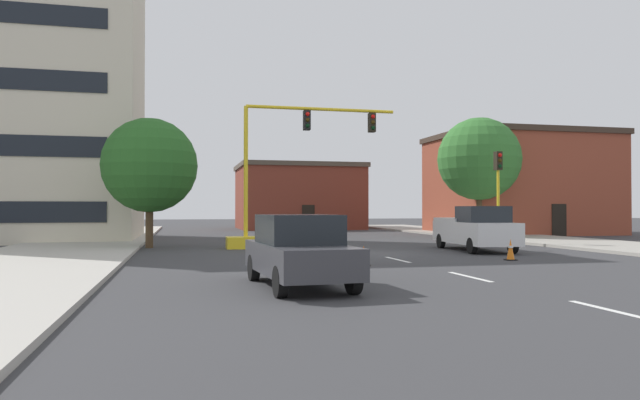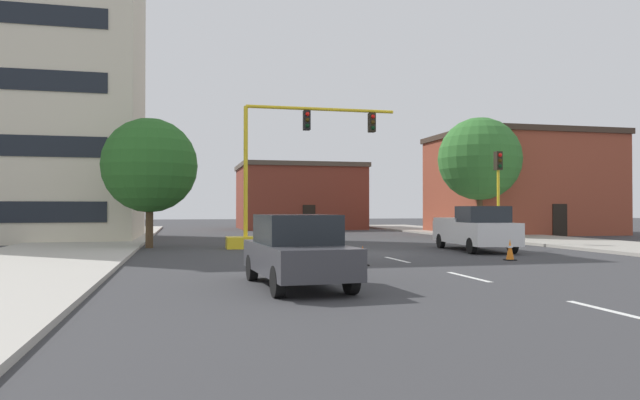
{
  "view_description": "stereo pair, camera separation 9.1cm",
  "coord_description": "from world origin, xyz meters",
  "px_view_note": "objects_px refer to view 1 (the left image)",
  "views": [
    {
      "loc": [
        -7.75,
        -23.14,
        1.89
      ],
      "look_at": [
        -0.75,
        6.18,
        2.33
      ],
      "focal_mm": 32.59,
      "sensor_mm": 36.0,
      "label": 1
    },
    {
      "loc": [
        -7.66,
        -23.16,
        1.89
      ],
      "look_at": [
        -0.75,
        6.18,
        2.33
      ],
      "focal_mm": 32.59,
      "sensor_mm": 36.0,
      "label": 2
    }
  ],
  "objects_px": {
    "tree_left_near": "(150,165)",
    "pickup_truck_white": "(475,229)",
    "tree_right_mid": "(479,159)",
    "traffic_signal_gantry": "(267,202)",
    "traffic_cone_roadside_b": "(364,256)",
    "sedan_dark_gray_near_left": "(299,250)",
    "traffic_light_pole_right": "(498,176)",
    "traffic_cone_roadside_a": "(511,250)"
  },
  "relations": [
    {
      "from": "traffic_signal_gantry",
      "to": "sedan_dark_gray_near_left",
      "type": "distance_m",
      "value": 13.86
    },
    {
      "from": "tree_right_mid",
      "to": "sedan_dark_gray_near_left",
      "type": "relative_size",
      "value": 1.68
    },
    {
      "from": "pickup_truck_white",
      "to": "traffic_cone_roadside_b",
      "type": "distance_m",
      "value": 8.73
    },
    {
      "from": "tree_left_near",
      "to": "traffic_cone_roadside_b",
      "type": "xyz_separation_m",
      "value": [
        7.36,
        -10.53,
        -3.62
      ]
    },
    {
      "from": "traffic_signal_gantry",
      "to": "tree_right_mid",
      "type": "relative_size",
      "value": 1.07
    },
    {
      "from": "pickup_truck_white",
      "to": "traffic_cone_roadside_b",
      "type": "xyz_separation_m",
      "value": [
        -6.91,
        -5.29,
        -0.65
      ]
    },
    {
      "from": "traffic_light_pole_right",
      "to": "tree_right_mid",
      "type": "height_order",
      "value": "tree_right_mid"
    },
    {
      "from": "tree_right_mid",
      "to": "traffic_cone_roadside_a",
      "type": "relative_size",
      "value": 10.02
    },
    {
      "from": "pickup_truck_white",
      "to": "tree_right_mid",
      "type": "bearing_deg",
      "value": 60.35
    },
    {
      "from": "tree_right_mid",
      "to": "sedan_dark_gray_near_left",
      "type": "distance_m",
      "value": 26.01
    },
    {
      "from": "traffic_signal_gantry",
      "to": "traffic_light_pole_right",
      "type": "bearing_deg",
      "value": -4.24
    },
    {
      "from": "traffic_light_pole_right",
      "to": "traffic_cone_roadside_a",
      "type": "bearing_deg",
      "value": -117.78
    },
    {
      "from": "tree_right_mid",
      "to": "traffic_cone_roadside_b",
      "type": "bearing_deg",
      "value": -129.31
    },
    {
      "from": "traffic_light_pole_right",
      "to": "tree_right_mid",
      "type": "relative_size",
      "value": 0.62
    },
    {
      "from": "sedan_dark_gray_near_left",
      "to": "tree_left_near",
      "type": "bearing_deg",
      "value": 105.78
    },
    {
      "from": "traffic_light_pole_right",
      "to": "sedan_dark_gray_near_left",
      "type": "relative_size",
      "value": 1.04
    },
    {
      "from": "sedan_dark_gray_near_left",
      "to": "traffic_cone_roadside_b",
      "type": "xyz_separation_m",
      "value": [
        3.1,
        4.56,
        -0.56
      ]
    },
    {
      "from": "traffic_signal_gantry",
      "to": "traffic_cone_roadside_a",
      "type": "bearing_deg",
      "value": -48.06
    },
    {
      "from": "sedan_dark_gray_near_left",
      "to": "traffic_cone_roadside_b",
      "type": "bearing_deg",
      "value": 55.82
    },
    {
      "from": "traffic_light_pole_right",
      "to": "sedan_dark_gray_near_left",
      "type": "distance_m",
      "value": 18.45
    },
    {
      "from": "traffic_signal_gantry",
      "to": "traffic_cone_roadside_b",
      "type": "height_order",
      "value": "traffic_signal_gantry"
    },
    {
      "from": "tree_right_mid",
      "to": "pickup_truck_white",
      "type": "bearing_deg",
      "value": -119.65
    },
    {
      "from": "tree_left_near",
      "to": "tree_right_mid",
      "type": "xyz_separation_m",
      "value": [
        20.14,
        5.08,
        1.13
      ]
    },
    {
      "from": "traffic_signal_gantry",
      "to": "pickup_truck_white",
      "type": "bearing_deg",
      "value": -23.88
    },
    {
      "from": "tree_right_mid",
      "to": "pickup_truck_white",
      "type": "height_order",
      "value": "tree_right_mid"
    },
    {
      "from": "sedan_dark_gray_near_left",
      "to": "traffic_cone_roadside_b",
      "type": "relative_size",
      "value": 6.89
    },
    {
      "from": "traffic_light_pole_right",
      "to": "tree_right_mid",
      "type": "xyz_separation_m",
      "value": [
        2.93,
        7.3,
        1.55
      ]
    },
    {
      "from": "tree_left_near",
      "to": "traffic_cone_roadside_b",
      "type": "bearing_deg",
      "value": -55.05
    },
    {
      "from": "sedan_dark_gray_near_left",
      "to": "traffic_cone_roadside_a",
      "type": "xyz_separation_m",
      "value": [
        8.9,
        5.19,
        -0.51
      ]
    },
    {
      "from": "tree_right_mid",
      "to": "pickup_truck_white",
      "type": "xyz_separation_m",
      "value": [
        -5.88,
        -10.32,
        -4.1
      ]
    },
    {
      "from": "traffic_light_pole_right",
      "to": "traffic_cone_roadside_b",
      "type": "height_order",
      "value": "traffic_light_pole_right"
    },
    {
      "from": "tree_right_mid",
      "to": "pickup_truck_white",
      "type": "distance_m",
      "value": 12.56
    },
    {
      "from": "traffic_light_pole_right",
      "to": "pickup_truck_white",
      "type": "distance_m",
      "value": 4.93
    },
    {
      "from": "tree_right_mid",
      "to": "traffic_cone_roadside_a",
      "type": "xyz_separation_m",
      "value": [
        -6.98,
        -14.98,
        -4.7
      ]
    },
    {
      "from": "sedan_dark_gray_near_left",
      "to": "traffic_cone_roadside_a",
      "type": "distance_m",
      "value": 10.31
    },
    {
      "from": "traffic_light_pole_right",
      "to": "traffic_signal_gantry",
      "type": "bearing_deg",
      "value": 175.76
    },
    {
      "from": "traffic_signal_gantry",
      "to": "sedan_dark_gray_near_left",
      "type": "bearing_deg",
      "value": -95.03
    },
    {
      "from": "tree_right_mid",
      "to": "pickup_truck_white",
      "type": "relative_size",
      "value": 1.39
    },
    {
      "from": "tree_left_near",
      "to": "traffic_cone_roadside_a",
      "type": "height_order",
      "value": "tree_left_near"
    },
    {
      "from": "traffic_signal_gantry",
      "to": "tree_right_mid",
      "type": "bearing_deg",
      "value": 23.65
    },
    {
      "from": "pickup_truck_white",
      "to": "traffic_cone_roadside_a",
      "type": "bearing_deg",
      "value": -103.35
    },
    {
      "from": "tree_left_near",
      "to": "pickup_truck_white",
      "type": "bearing_deg",
      "value": -20.17
    }
  ]
}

